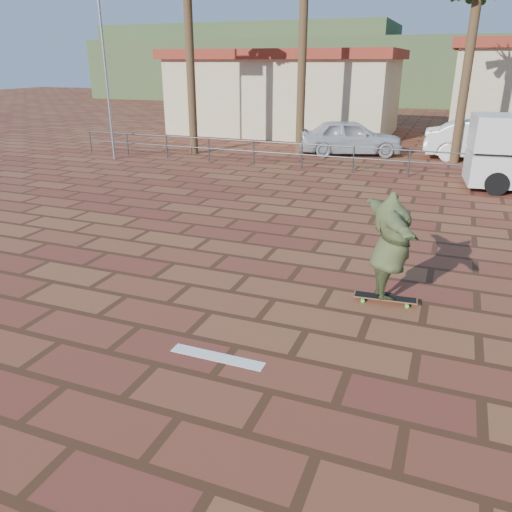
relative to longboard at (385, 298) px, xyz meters
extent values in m
plane|color=brown|center=(-2.67, -1.42, -0.09)|extent=(120.00, 120.00, 0.00)
cube|color=white|center=(-1.97, -2.62, -0.08)|extent=(1.40, 0.22, 0.01)
cylinder|color=#47494F|center=(-14.67, 10.58, 0.41)|extent=(0.06, 0.06, 1.00)
cylinder|color=#47494F|center=(-12.67, 10.58, 0.41)|extent=(0.06, 0.06, 1.00)
cylinder|color=#47494F|center=(-10.67, 10.58, 0.41)|extent=(0.06, 0.06, 1.00)
cylinder|color=#47494F|center=(-8.67, 10.58, 0.41)|extent=(0.06, 0.06, 1.00)
cylinder|color=#47494F|center=(-6.67, 10.58, 0.41)|extent=(0.06, 0.06, 1.00)
cylinder|color=#47494F|center=(-4.67, 10.58, 0.41)|extent=(0.06, 0.06, 1.00)
cylinder|color=#47494F|center=(-2.67, 10.58, 0.41)|extent=(0.06, 0.06, 1.00)
cylinder|color=#47494F|center=(-0.67, 10.58, 0.41)|extent=(0.06, 0.06, 1.00)
cylinder|color=#47494F|center=(1.33, 10.58, 0.41)|extent=(0.06, 0.06, 1.00)
cylinder|color=#47494F|center=(-2.67, 10.58, 0.86)|extent=(24.00, 0.05, 0.05)
cylinder|color=#47494F|center=(-2.67, 10.58, 0.46)|extent=(24.00, 0.05, 0.05)
cylinder|color=gray|center=(-12.67, 9.58, 3.91)|extent=(0.10, 0.10, 8.00)
cylinder|color=brown|center=(-10.17, 12.08, 3.41)|extent=(0.36, 0.36, 7.00)
cylinder|color=brown|center=(-5.67, 13.58, 4.01)|extent=(0.36, 0.36, 8.20)
cylinder|color=brown|center=(0.83, 14.08, 3.16)|extent=(0.36, 0.36, 6.50)
cube|color=beige|center=(-8.67, 20.58, 1.91)|extent=(12.00, 7.00, 4.00)
cube|color=maroon|center=(-8.67, 20.58, 4.16)|extent=(12.60, 7.60, 0.50)
cube|color=#384C28|center=(-2.67, 48.58, 2.91)|extent=(70.00, 18.00, 6.00)
cube|color=#384C28|center=(-24.67, 54.58, 3.91)|extent=(35.00, 14.00, 8.00)
cube|color=olive|center=(0.00, 0.00, 0.01)|extent=(1.09, 0.33, 0.02)
cube|color=black|center=(0.00, 0.00, 0.02)|extent=(1.05, 0.30, 0.00)
cube|color=silver|center=(-0.37, -0.03, -0.02)|extent=(0.07, 0.18, 0.03)
cube|color=silver|center=(0.37, 0.03, -0.02)|extent=(0.07, 0.18, 0.03)
cylinder|color=#48DD2E|center=(-0.36, -0.14, -0.05)|extent=(0.07, 0.04, 0.07)
cylinder|color=#48DD2E|center=(-0.38, 0.07, -0.05)|extent=(0.07, 0.04, 0.07)
cylinder|color=#48DD2E|center=(0.38, -0.07, -0.05)|extent=(0.07, 0.04, 0.07)
cylinder|color=#48DD2E|center=(0.36, 0.14, -0.05)|extent=(0.07, 0.04, 0.07)
imported|color=#424B28|center=(0.00, 0.00, 0.95)|extent=(1.52, 2.35, 1.87)
cube|color=silver|center=(1.96, 9.81, 1.71)|extent=(1.64, 2.12, 1.08)
cube|color=black|center=(1.38, 9.75, 1.31)|extent=(0.21, 1.53, 0.58)
cylinder|color=black|center=(2.14, 8.88, 0.27)|extent=(0.74, 0.32, 0.72)
cylinder|color=black|center=(1.95, 10.76, 0.27)|extent=(0.74, 0.32, 0.72)
imported|color=silver|center=(-3.58, 14.41, 0.68)|extent=(4.86, 3.15, 1.54)
imported|color=white|center=(2.01, 15.08, 0.74)|extent=(5.06, 1.94, 1.65)
camera|label=1|loc=(0.76, -8.06, 3.83)|focal=35.00mm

